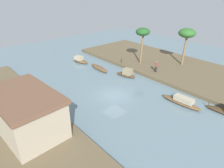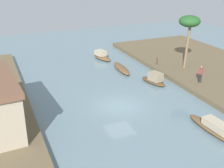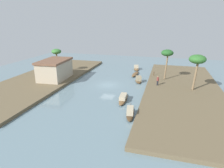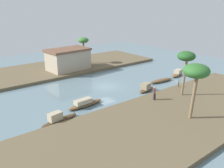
% 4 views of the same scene
% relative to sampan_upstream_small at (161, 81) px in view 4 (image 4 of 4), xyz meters
% --- Properties ---
extents(river_water, '(65.58, 65.58, 0.00)m').
position_rel_sampan_upstream_small_xyz_m(river_water, '(-8.45, 4.04, -0.25)').
color(river_water, slate).
rests_on(river_water, ground).
extents(riverbank_left, '(37.88, 12.84, 0.49)m').
position_rel_sampan_upstream_small_xyz_m(riverbank_left, '(-8.45, -9.81, -0.01)').
color(riverbank_left, brown).
rests_on(riverbank_left, ground).
extents(riverbank_right, '(37.88, 12.84, 0.49)m').
position_rel_sampan_upstream_small_xyz_m(riverbank_right, '(-8.45, 17.89, -0.01)').
color(riverbank_right, brown).
rests_on(riverbank_right, ground).
extents(sampan_upstream_small, '(4.80, 1.47, 0.50)m').
position_rel_sampan_upstream_small_xyz_m(sampan_upstream_small, '(0.00, 0.00, 0.00)').
color(sampan_upstream_small, brown).
rests_on(sampan_upstream_small, river_water).
extents(sampan_downstream_large, '(3.43, 1.88, 1.25)m').
position_rel_sampan_upstream_small_xyz_m(sampan_downstream_large, '(-5.10, -1.46, 0.24)').
color(sampan_downstream_large, brown).
rests_on(sampan_downstream_large, river_water).
extents(sampan_open_hull, '(4.67, 1.62, 1.30)m').
position_rel_sampan_upstream_small_xyz_m(sampan_open_hull, '(-19.89, -2.51, 0.20)').
color(sampan_open_hull, '#47331E').
rests_on(sampan_open_hull, river_water).
extents(sampan_near_left_bank, '(3.53, 1.91, 1.12)m').
position_rel_sampan_upstream_small_xyz_m(sampan_near_left_bank, '(5.02, 0.56, 0.18)').
color(sampan_near_left_bank, brown).
rests_on(sampan_near_left_bank, river_water).
extents(sampan_with_tall_canopy, '(5.10, 1.33, 1.02)m').
position_rel_sampan_upstream_small_xyz_m(sampan_with_tall_canopy, '(-15.26, -0.58, 0.14)').
color(sampan_with_tall_canopy, brown).
rests_on(sampan_with_tall_canopy, river_water).
extents(person_on_near_bank, '(0.46, 0.46, 1.74)m').
position_rel_sampan_upstream_small_xyz_m(person_on_near_bank, '(-7.61, -5.33, 1.02)').
color(person_on_near_bank, '#232328').
rests_on(person_on_near_bank, riverbank_left).
extents(mooring_post, '(0.14, 0.14, 0.87)m').
position_rel_sampan_upstream_small_xyz_m(mooring_post, '(-1.06, -4.20, 0.67)').
color(mooring_post, '#4C3823').
rests_on(mooring_post, riverbank_left).
extents(palm_tree_left_near, '(2.74, 2.74, 6.11)m').
position_rel_sampan_upstream_small_xyz_m(palm_tree_left_near, '(-8.49, -11.46, 5.44)').
color(palm_tree_left_near, '#7F6647').
rests_on(palm_tree_left_near, riverbank_left).
extents(palm_tree_left_far, '(2.35, 2.35, 6.05)m').
position_rel_sampan_upstream_small_xyz_m(palm_tree_left_far, '(-3.36, -6.62, 5.47)').
color(palm_tree_left_far, '#7F6647').
rests_on(palm_tree_left_far, riverbank_left).
extents(palm_tree_right_tall, '(2.15, 2.15, 5.36)m').
position_rel_sampan_upstream_small_xyz_m(palm_tree_right_tall, '(-3.93, 17.42, 4.80)').
color(palm_tree_right_tall, brown).
rests_on(palm_tree_right_tall, riverbank_right).
extents(riverside_building, '(8.00, 5.32, 3.91)m').
position_rel_sampan_upstream_small_xyz_m(riverside_building, '(-8.87, 15.07, 2.21)').
color(riverside_building, tan).
rests_on(riverside_building, riverbank_right).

